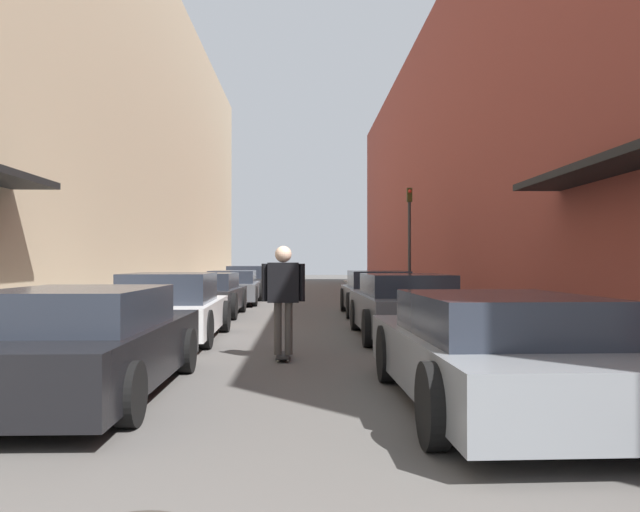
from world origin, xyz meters
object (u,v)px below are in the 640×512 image
Objects in this scene: parked_car_left_4 at (246,281)px; parked_car_left_1 at (172,308)px; parked_car_left_3 at (233,287)px; skateboarder at (283,289)px; parked_car_right_1 at (404,306)px; parked_car_left_2 at (207,295)px; parked_car_left_0 at (84,343)px; parked_car_right_2 at (377,293)px; traffic_light at (409,233)px; parked_car_right_0 at (494,351)px.

parked_car_left_1 is at bearing -89.97° from parked_car_left_4.
parked_car_left_1 reaches higher than parked_car_left_3.
skateboarder reaches higher than parked_car_left_3.
parked_car_right_1 is (4.49, -10.07, 0.04)m from parked_car_left_3.
parked_car_left_4 is (0.12, 10.59, 0.04)m from parked_car_left_2.
parked_car_left_0 is 15.28m from parked_car_left_3.
parked_car_right_2 is 1.08× the size of traffic_light.
parked_car_left_0 is 10.25m from parked_car_left_2.
skateboarder is 10.84m from traffic_light.
traffic_light is (5.88, -2.61, 1.82)m from parked_car_left_3.
traffic_light is (5.92, -8.17, 1.78)m from parked_car_left_4.
parked_car_left_0 reaches higher than parked_car_left_3.
skateboarder reaches higher than parked_car_right_0.
parked_car_left_3 is 5.56m from parked_car_left_4.
parked_car_left_4 reaches higher than parked_car_right_2.
parked_car_left_4 reaches higher than parked_car_left_2.
parked_car_right_1 reaches higher than parked_car_left_0.
parked_car_left_3 is 1.20× the size of traffic_light.
parked_car_left_2 is at bearing 91.09° from parked_car_left_0.
parked_car_right_2 is at bearing 50.21° from parked_car_left_1.
parked_car_left_2 is 10.59m from parked_car_left_4.
parked_car_left_4 reaches higher than parked_car_left_1.
parked_car_right_1 is (4.52, 0.24, 0.00)m from parked_car_left_1.
skateboarder is at bearing -131.03° from parked_car_right_1.
traffic_light is at bearing 69.93° from skateboarder.
parked_car_right_1 is 5.32m from parked_car_right_2.
parked_car_left_3 is at bearing 90.14° from parked_car_left_0.
parked_car_left_4 is 1.06× the size of parked_car_right_1.
parked_car_left_3 is 16.61m from parked_car_right_0.
parked_car_left_3 is (-0.04, 15.28, -0.00)m from parked_car_left_0.
traffic_light is at bearing -23.96° from parked_car_left_3.
parked_car_left_3 is 1.12× the size of parked_car_right_2.
parked_car_right_0 is at bearing -90.78° from parked_car_right_2.
parked_car_left_3 is 6.61m from parked_car_right_2.
parked_car_left_1 is at bearing -88.63° from parked_car_left_2.
parked_car_right_2 is 2.29× the size of skateboarder.
skateboarder is at bearing 50.02° from parked_car_left_0.
parked_car_left_3 is 2.57× the size of skateboarder.
parked_car_left_4 is (-0.08, 20.84, 0.04)m from parked_car_left_0.
parked_car_left_2 is 5.03m from parked_car_left_3.
skateboarder reaches higher than parked_car_right_1.
traffic_light reaches higher than parked_car_left_4.
parked_car_left_1 is 0.91× the size of parked_car_right_0.
parked_car_left_4 is at bearing 90.03° from parked_car_left_1.
parked_car_left_2 is 0.87× the size of parked_car_right_0.
parked_car_left_0 is 6.85m from parked_car_right_1.
parked_car_left_3 is 6.68m from traffic_light.
skateboarder is (2.15, 2.56, 0.49)m from parked_car_left_0.
traffic_light is (1.28, 2.14, 1.80)m from parked_car_right_2.
parked_car_left_0 is 3.38m from skateboarder.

